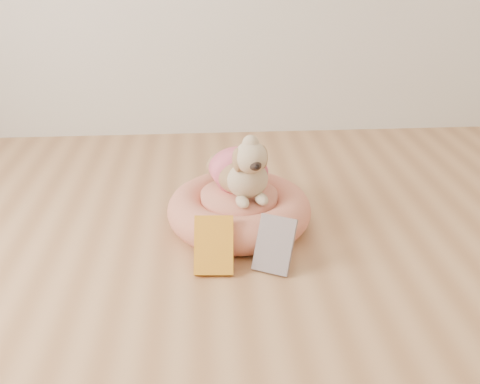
{
  "coord_description": "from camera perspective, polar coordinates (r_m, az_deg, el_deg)",
  "views": [
    {
      "loc": [
        0.02,
        -0.81,
        1.07
      ],
      "look_at": [
        0.16,
        1.05,
        0.18
      ],
      "focal_mm": 40.0,
      "sensor_mm": 36.0,
      "label": 1
    }
  ],
  "objects": [
    {
      "name": "dog",
      "position": [
        2.07,
        0.16,
        3.51
      ],
      "size": [
        0.35,
        0.43,
        0.28
      ],
      "primitive_type": null,
      "rotation": [
        0.0,
        0.0,
        0.24
      ],
      "color": "brown",
      "rests_on": "pet_bed"
    },
    {
      "name": "book_yellow",
      "position": [
        1.88,
        -2.81,
        -5.7
      ],
      "size": [
        0.15,
        0.15,
        0.18
      ],
      "primitive_type": "cube",
      "rotation": [
        -0.64,
        0.0,
        -0.07
      ],
      "color": "yellow",
      "rests_on": "floor"
    },
    {
      "name": "pet_bed",
      "position": [
        2.16,
        -0.09,
        -1.91
      ],
      "size": [
        0.58,
        0.58,
        0.15
      ],
      "color": "#D57253",
      "rests_on": "floor"
    },
    {
      "name": "book_white",
      "position": [
        1.89,
        3.71,
        -5.61
      ],
      "size": [
        0.17,
        0.16,
        0.18
      ],
      "primitive_type": "cube",
      "rotation": [
        -0.52,
        0.0,
        -0.46
      ],
      "color": "white",
      "rests_on": "floor"
    }
  ]
}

